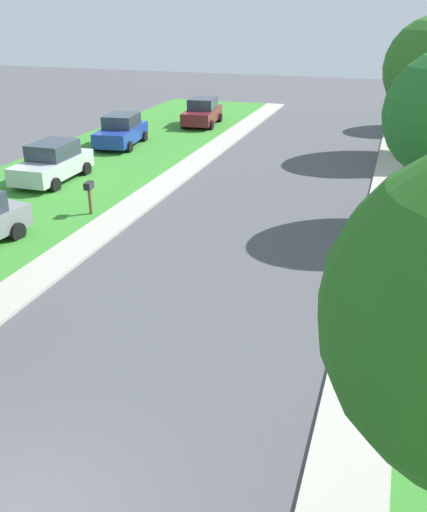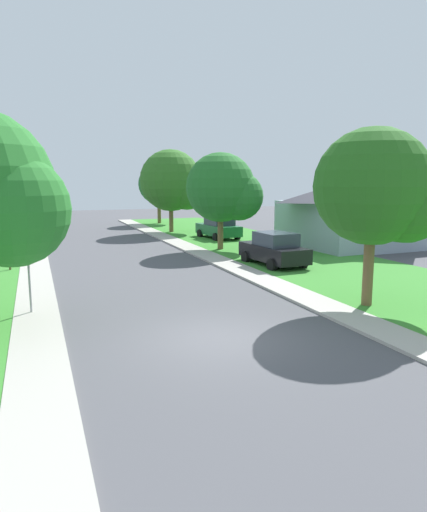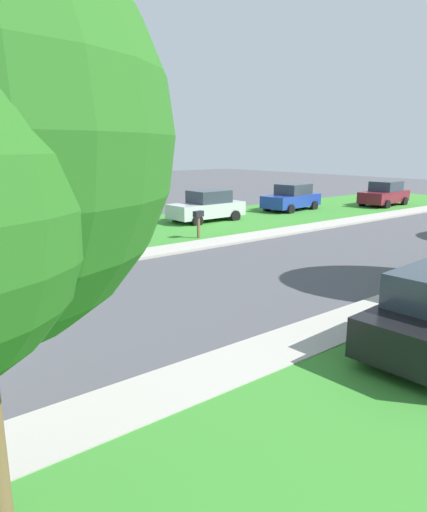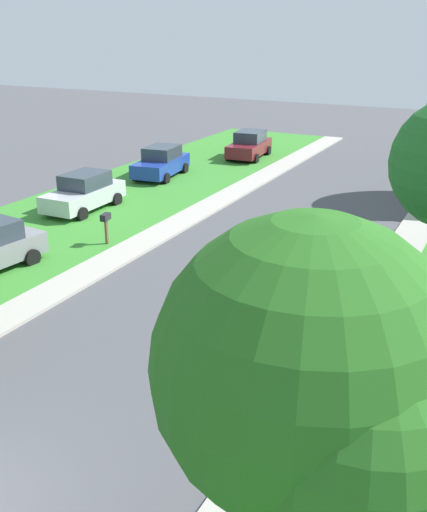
% 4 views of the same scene
% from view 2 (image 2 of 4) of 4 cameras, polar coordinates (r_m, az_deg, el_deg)
% --- Properties ---
extents(ground_plane, '(120.00, 120.00, 0.00)m').
position_cam_2_polar(ground_plane, '(13.24, 0.45, -10.08)').
color(ground_plane, '#4C4C51').
extents(sidewalk_east, '(1.40, 56.00, 0.10)m').
position_cam_2_polar(sidewalk_east, '(25.75, 0.40, -0.45)').
color(sidewalk_east, '#ADA89E').
rests_on(sidewalk_east, ground).
extents(lawn_east, '(8.00, 56.00, 0.08)m').
position_cam_2_polar(lawn_east, '(27.79, 9.45, 0.12)').
color(lawn_east, '#38842D').
rests_on(lawn_east, ground).
extents(sidewalk_west, '(1.40, 56.00, 0.10)m').
position_cam_2_polar(sidewalk_west, '(24.01, -20.98, -1.77)').
color(sidewalk_west, '#ADA89E').
rests_on(sidewalk_west, ground).
extents(stop_sign_far_corner, '(0.92, 0.92, 2.77)m').
position_cam_2_polar(stop_sign_far_corner, '(16.23, -21.75, -0.26)').
color(stop_sign_far_corner, '#9E9EA3').
rests_on(stop_sign_far_corner, ground).
extents(car_black_across_road, '(2.24, 4.40, 1.76)m').
position_cam_2_polar(car_black_across_road, '(24.20, 7.40, 0.83)').
color(car_black_across_road, black).
rests_on(car_black_across_road, ground).
extents(car_green_far_down_street, '(2.37, 4.46, 1.76)m').
position_cam_2_polar(car_green_far_down_street, '(35.15, 0.62, 3.50)').
color(car_green_far_down_street, '#1E6033').
rests_on(car_green_far_down_street, ground).
extents(tree_sidewalk_near, '(4.26, 3.97, 6.16)m').
position_cam_2_polar(tree_sidewalk_near, '(16.73, 19.81, 7.54)').
color(tree_sidewalk_near, brown).
rests_on(tree_sidewalk_near, ground).
extents(tree_sidewalk_mid, '(5.50, 5.12, 6.95)m').
position_cam_2_polar(tree_sidewalk_mid, '(39.34, -4.76, 8.96)').
color(tree_sidewalk_mid, brown).
rests_on(tree_sidewalk_mid, ground).
extents(tree_across_left, '(4.40, 4.09, 6.08)m').
position_cam_2_polar(tree_across_left, '(47.71, -6.39, 8.58)').
color(tree_across_left, brown).
rests_on(tree_across_left, ground).
extents(tree_corner_large, '(4.63, 4.31, 6.11)m').
position_cam_2_polar(tree_corner_large, '(29.18, 1.44, 8.11)').
color(tree_corner_large, brown).
rests_on(tree_corner_large, ground).
extents(house_right_setback, '(9.31, 8.16, 4.60)m').
position_cam_2_polar(house_right_setback, '(32.71, 17.11, 5.32)').
color(house_right_setback, '#93A3B2').
rests_on(house_right_setback, ground).
extents(mailbox, '(0.31, 0.51, 1.31)m').
position_cam_2_polar(mailbox, '(24.64, -23.75, 0.59)').
color(mailbox, brown).
rests_on(mailbox, ground).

